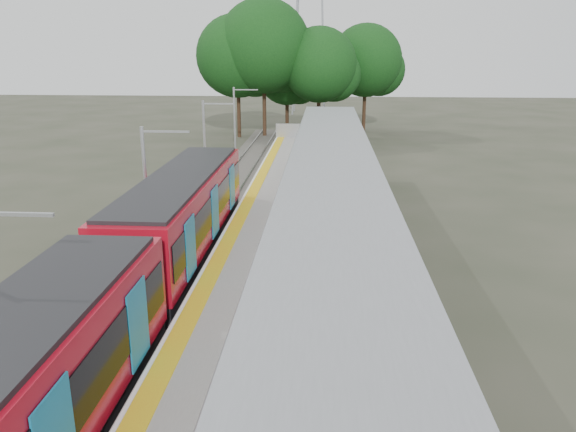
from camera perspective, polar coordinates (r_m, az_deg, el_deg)
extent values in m
cube|color=#59544C|center=(25.91, -9.36, -2.43)|extent=(3.00, 70.00, 0.24)
cube|color=gray|center=(25.16, 0.64, -1.87)|extent=(6.00, 50.00, 1.00)
cube|color=yellow|center=(25.27, -5.14, -0.64)|extent=(0.60, 50.00, 0.02)
cube|color=#9EA0A5|center=(49.27, 2.29, 8.65)|extent=(6.00, 0.10, 1.20)
cube|color=black|center=(23.90, -10.48, -2.80)|extent=(2.50, 13.50, 0.70)
cube|color=#A20B1B|center=(23.42, -10.69, 0.89)|extent=(2.65, 13.50, 2.50)
cube|color=black|center=(23.40, -10.70, 1.01)|extent=(2.72, 12.96, 1.20)
cube|color=black|center=(23.10, -10.86, 3.99)|extent=(2.40, 12.82, 0.15)
cube|color=#0E658D|center=(23.16, -7.41, 0.48)|extent=(0.04, 1.30, 2.00)
cylinder|color=black|center=(19.80, -13.74, -8.18)|extent=(2.20, 0.70, 0.70)
cube|color=black|center=(17.14, -16.41, -6.38)|extent=(2.30, 0.80, 2.40)
cube|color=#9EA0A5|center=(11.41, 6.97, -13.86)|extent=(0.25, 0.25, 3.50)
cube|color=#9EA0A5|center=(14.99, 6.20, -6.06)|extent=(0.25, 0.25, 3.50)
cube|color=#9EA0A5|center=(18.74, 5.75, -1.32)|extent=(0.25, 0.25, 3.50)
cube|color=#9EA0A5|center=(22.58, 5.45, 1.83)|extent=(0.25, 0.25, 3.50)
cube|color=#9EA0A5|center=(26.46, 5.24, 4.06)|extent=(0.25, 0.25, 3.50)
cube|color=#9EA0A5|center=(30.37, 5.08, 5.71)|extent=(0.25, 0.25, 3.50)
cube|color=#9EA0A5|center=(34.31, 4.96, 6.99)|extent=(0.25, 0.25, 3.50)
cube|color=#9EA0A5|center=(38.26, 4.86, 8.00)|extent=(0.25, 0.25, 3.50)
cube|color=gray|center=(20.20, 4.60, 5.41)|extent=(3.20, 38.00, 0.16)
cylinder|color=#9EA0A5|center=(20.26, 0.18, 5.26)|extent=(0.24, 38.00, 0.24)
cube|color=silver|center=(13.48, 9.49, -11.55)|extent=(0.05, 3.70, 2.20)
cube|color=silver|center=(20.85, 7.47, -1.09)|extent=(0.05, 3.70, 2.20)
cube|color=silver|center=(24.68, 6.93, 1.75)|extent=(0.05, 3.70, 2.20)
cube|color=silver|center=(32.46, 6.23, 5.40)|extent=(0.05, 3.70, 2.20)
cube|color=silver|center=(36.39, 5.99, 6.64)|extent=(0.05, 3.70, 2.20)
cylinder|color=#382316|center=(56.17, -5.02, 10.61)|extent=(0.36, 0.36, 5.17)
sphere|color=#154513|center=(55.86, -5.16, 15.89)|extent=(7.85, 7.85, 7.85)
cylinder|color=#382316|center=(55.38, -2.42, 10.89)|extent=(0.36, 0.36, 5.77)
sphere|color=#154513|center=(55.09, -2.49, 16.86)|extent=(8.77, 8.77, 8.77)
cylinder|color=#382316|center=(58.58, -0.10, 10.30)|extent=(0.36, 0.36, 3.88)
sphere|color=#154513|center=(58.27, -0.10, 14.09)|extent=(5.90, 5.90, 5.90)
cylinder|color=#382316|center=(55.11, 3.12, 10.26)|extent=(0.36, 0.36, 4.65)
sphere|color=#154513|center=(54.78, 3.20, 15.09)|extent=(7.06, 7.06, 7.06)
cylinder|color=#382316|center=(60.26, 7.74, 10.79)|extent=(0.36, 0.36, 4.84)
sphere|color=#154513|center=(59.96, 7.93, 15.39)|extent=(7.36, 7.36, 7.36)
cube|color=#9EA0A5|center=(13.10, -26.63, 0.18)|extent=(2.00, 0.08, 0.08)
cylinder|color=#9EA0A5|center=(24.74, -14.22, 2.59)|extent=(0.16, 0.16, 5.40)
cube|color=#9EA0A5|center=(23.98, -12.35, 8.38)|extent=(2.00, 0.08, 0.08)
cylinder|color=#9EA0A5|center=(36.11, -8.47, 7.28)|extent=(0.16, 0.16, 5.40)
cube|color=#9EA0A5|center=(35.59, -7.03, 11.26)|extent=(2.00, 0.08, 0.08)
cylinder|color=#9EA0A5|center=(47.78, -5.45, 9.67)|extent=(0.16, 0.16, 5.40)
cube|color=#9EA0A5|center=(47.39, -4.31, 12.68)|extent=(2.00, 0.08, 0.08)
cube|color=#0F194D|center=(22.18, 6.56, -2.11)|extent=(0.63, 1.40, 0.05)
cube|color=#0F194D|center=(22.09, 6.11, -1.44)|extent=(0.29, 1.34, 0.50)
cube|color=#9EA0A5|center=(21.74, 6.60, -3.09)|extent=(0.36, 0.12, 0.40)
cube|color=#9EA0A5|center=(22.76, 6.48, -2.17)|extent=(0.36, 0.12, 0.40)
cube|color=#0F194D|center=(34.22, 6.09, 4.80)|extent=(0.75, 1.73, 0.07)
cube|color=#0F194D|center=(34.14, 5.73, 5.36)|extent=(0.32, 1.66, 0.61)
cube|color=#9EA0A5|center=(33.62, 6.12, 4.14)|extent=(0.45, 0.13, 0.49)
cube|color=#9EA0A5|center=(34.92, 6.04, 4.61)|extent=(0.45, 0.13, 0.49)
cylinder|color=beige|center=(25.40, 4.04, 1.19)|extent=(0.39, 0.39, 1.48)
cube|color=red|center=(25.18, 4.08, 3.14)|extent=(0.34, 0.19, 0.25)
cylinder|color=#9EA0A5|center=(13.73, 2.52, -14.17)|extent=(0.62, 0.62, 0.97)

